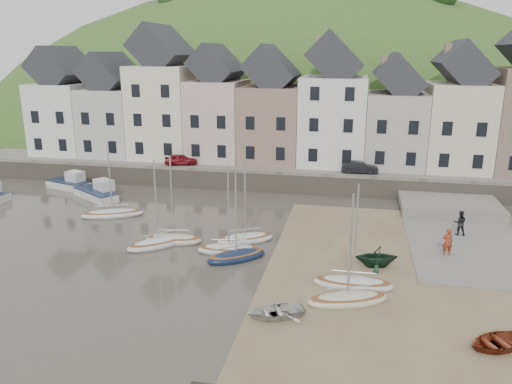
% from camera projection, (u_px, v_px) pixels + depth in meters
% --- Properties ---
extents(ground, '(160.00, 160.00, 0.00)m').
position_uv_depth(ground, '(237.00, 262.00, 31.69)').
color(ground, '#454036').
rests_on(ground, ground).
extents(quay_land, '(90.00, 30.00, 1.50)m').
position_uv_depth(quay_land, '(298.00, 154.00, 61.66)').
color(quay_land, '#375120').
rests_on(quay_land, ground).
extents(quay_street, '(70.00, 7.00, 0.10)m').
position_uv_depth(quay_street, '(284.00, 168.00, 50.60)').
color(quay_street, slate).
rests_on(quay_street, quay_land).
extents(seawall, '(70.00, 1.20, 1.80)m').
position_uv_depth(seawall, '(279.00, 182.00, 47.47)').
color(seawall, slate).
rests_on(seawall, ground).
extents(beach, '(18.00, 26.00, 0.06)m').
position_uv_depth(beach, '(417.00, 277.00, 29.57)').
color(beach, brown).
rests_on(beach, ground).
extents(slipway, '(8.00, 18.00, 0.12)m').
position_uv_depth(slipway, '(462.00, 234.00, 36.33)').
color(slipway, slate).
rests_on(slipway, ground).
extents(hillside, '(134.40, 84.00, 84.00)m').
position_uv_depth(hillside, '(287.00, 221.00, 94.12)').
color(hillside, '#375120').
rests_on(hillside, ground).
extents(townhouse_terrace, '(61.05, 8.00, 13.93)m').
position_uv_depth(townhouse_terrace, '(307.00, 107.00, 51.99)').
color(townhouse_terrace, white).
rests_on(townhouse_terrace, quay_land).
extents(sailboat_0, '(5.17, 3.42, 6.32)m').
position_uv_depth(sailboat_0, '(113.00, 213.00, 40.41)').
color(sailboat_0, silver).
rests_on(sailboat_0, ground).
extents(sailboat_1, '(4.29, 4.19, 6.32)m').
position_uv_depth(sailboat_1, '(158.00, 243.00, 34.19)').
color(sailboat_1, silver).
rests_on(sailboat_1, ground).
extents(sailboat_2, '(4.15, 1.95, 6.32)m').
position_uv_depth(sailboat_2, '(174.00, 239.00, 34.87)').
color(sailboat_2, beige).
rests_on(sailboat_2, ground).
extents(sailboat_3, '(4.30, 3.29, 6.32)m').
position_uv_depth(sailboat_3, '(245.00, 238.00, 35.01)').
color(sailboat_3, silver).
rests_on(sailboat_3, ground).
extents(sailboat_4, '(4.43, 2.09, 6.32)m').
position_uv_depth(sailboat_4, '(229.00, 249.00, 33.06)').
color(sailboat_4, silver).
rests_on(sailboat_4, ground).
extents(sailboat_5, '(4.12, 3.64, 6.32)m').
position_uv_depth(sailboat_5, '(236.00, 256.00, 32.01)').
color(sailboat_5, '#121F3A').
rests_on(sailboat_5, ground).
extents(sailboat_6, '(4.55, 1.55, 6.32)m').
position_uv_depth(sailboat_6, '(353.00, 283.00, 28.25)').
color(sailboat_6, silver).
rests_on(sailboat_6, ground).
extents(sailboat_7, '(4.71, 2.99, 6.32)m').
position_uv_depth(sailboat_7, '(348.00, 299.00, 26.42)').
color(sailboat_7, beige).
rests_on(sailboat_7, ground).
extents(motorboat_0, '(5.41, 4.31, 1.70)m').
position_uv_depth(motorboat_0, '(97.00, 192.00, 45.39)').
color(motorboat_0, silver).
rests_on(motorboat_0, ground).
extents(motorboat_2, '(4.89, 3.05, 1.70)m').
position_uv_depth(motorboat_2, '(70.00, 183.00, 48.67)').
color(motorboat_2, silver).
rests_on(motorboat_2, ground).
extents(rowboat_white, '(3.54, 3.12, 0.61)m').
position_uv_depth(rowboat_white, '(275.00, 311.00, 24.99)').
color(rowboat_white, silver).
rests_on(rowboat_white, beach).
extents(rowboat_green, '(3.02, 2.74, 1.38)m').
position_uv_depth(rowboat_green, '(376.00, 256.00, 30.72)').
color(rowboat_green, '#163120').
rests_on(rowboat_green, beach).
extents(rowboat_red, '(3.65, 3.32, 0.62)m').
position_uv_depth(rowboat_red, '(498.00, 341.00, 22.36)').
color(rowboat_red, maroon).
rests_on(rowboat_red, beach).
extents(person_red, '(0.70, 0.50, 1.83)m').
position_uv_depth(person_red, '(448.00, 242.00, 32.28)').
color(person_red, maroon).
rests_on(person_red, slipway).
extents(person_dark, '(0.92, 0.73, 1.83)m').
position_uv_depth(person_dark, '(460.00, 223.00, 35.86)').
color(person_dark, black).
rests_on(person_dark, slipway).
extents(car_left, '(3.61, 2.25, 1.15)m').
position_uv_depth(car_left, '(181.00, 159.00, 51.54)').
color(car_left, maroon).
rests_on(car_left, quay_street).
extents(car_right, '(3.56, 1.35, 1.16)m').
position_uv_depth(car_right, '(360.00, 167.00, 48.04)').
color(car_right, black).
rests_on(car_right, quay_street).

